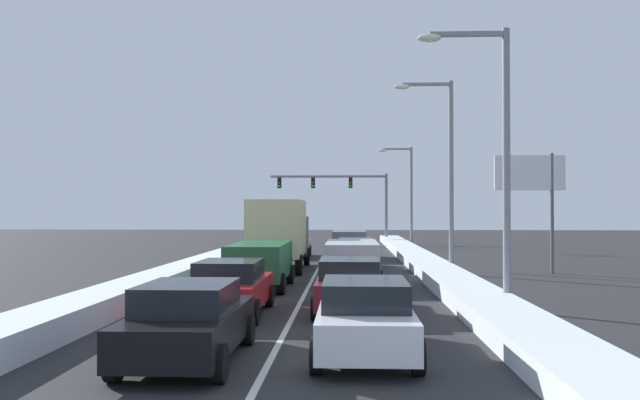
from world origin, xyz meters
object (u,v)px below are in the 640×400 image
sedan_maroon_right_lane_second (349,285)px  street_lamp_right_mid (443,159)px  box_truck_center_lane_fourth (279,231)px  traffic_light_gantry (345,190)px  roadside_sign_right (530,186)px  street_lamp_right_near (494,141)px  sedan_navy_right_lane_fourth (356,253)px  sedan_tan_center_lane_fifth (294,245)px  sedan_white_right_lane_nearest (365,317)px  sedan_red_center_lane_second (230,287)px  sedan_black_center_lane_nearest (189,322)px  suv_gray_right_lane_fifth (349,241)px  suv_green_center_lane_third (260,261)px  street_lamp_right_far (406,187)px  suv_silver_right_lane_third (352,259)px

sedan_maroon_right_lane_second → street_lamp_right_mid: (4.27, 10.99, 4.43)m
box_truck_center_lane_fourth → traffic_light_gantry: bearing=83.8°
traffic_light_gantry → roadside_sign_right: (8.61, -28.62, -0.71)m
traffic_light_gantry → roadside_sign_right: 29.90m
street_lamp_right_near → sedan_navy_right_lane_fourth: bearing=106.0°
sedan_tan_center_lane_fifth → street_lamp_right_near: (7.58, -21.02, 4.12)m
sedan_white_right_lane_nearest → sedan_red_center_lane_second: bearing=126.5°
sedan_black_center_lane_nearest → street_lamp_right_near: 10.64m
sedan_white_right_lane_nearest → sedan_black_center_lane_nearest: size_ratio=1.00×
traffic_light_gantry → sedan_maroon_right_lane_second: bearing=-89.5°
sedan_tan_center_lane_fifth → sedan_navy_right_lane_fourth: bearing=-63.9°
suv_gray_right_lane_fifth → traffic_light_gantry: size_ratio=0.46×
sedan_tan_center_lane_fifth → sedan_white_right_lane_nearest: bearing=-82.2°
suv_green_center_lane_third → street_lamp_right_far: 28.24m
suv_silver_right_lane_third → sedan_black_center_lane_nearest: (-3.17, -12.88, -0.25)m
sedan_black_center_lane_nearest → suv_green_center_lane_third: bearing=91.1°
street_lamp_right_far → sedan_maroon_right_lane_second: bearing=-97.9°
sedan_navy_right_lane_fourth → roadside_sign_right: roadside_sign_right is taller
sedan_tan_center_lane_fifth → street_lamp_right_far: 13.95m
sedan_tan_center_lane_fifth → sedan_black_center_lane_nearest: bearing=-89.3°
sedan_navy_right_lane_fourth → roadside_sign_right: 8.86m
street_lamp_right_near → suv_silver_right_lane_third: bearing=123.0°
sedan_red_center_lane_second → traffic_light_gantry: (2.93, 40.89, 3.96)m
traffic_light_gantry → street_lamp_right_far: street_lamp_right_far is taller
suv_gray_right_lane_fifth → street_lamp_right_near: size_ratio=0.60×
sedan_navy_right_lane_fourth → sedan_maroon_right_lane_second: bearing=-91.4°
box_truck_center_lane_fourth → sedan_tan_center_lane_fifth: bearing=90.4°
suv_green_center_lane_third → street_lamp_right_mid: (7.55, 5.68, 4.18)m
suv_gray_right_lane_fifth → roadside_sign_right: (8.25, -8.95, 3.00)m
sedan_black_center_lane_nearest → sedan_red_center_lane_second: size_ratio=1.00×
sedan_white_right_lane_nearest → street_lamp_right_far: street_lamp_right_far is taller
street_lamp_right_mid → sedan_white_right_lane_nearest: bearing=-103.5°
box_truck_center_lane_fourth → roadside_sign_right: 11.85m
box_truck_center_lane_fourth → sedan_maroon_right_lane_second: bearing=-75.2°
sedan_white_right_lane_nearest → traffic_light_gantry: traffic_light_gantry is taller
suv_green_center_lane_third → sedan_tan_center_lane_fifth: suv_green_center_lane_third is taller
sedan_red_center_lane_second → box_truck_center_lane_fourth: bearing=90.3°
sedan_black_center_lane_nearest → roadside_sign_right: bearing=57.5°
sedan_white_right_lane_nearest → box_truck_center_lane_fourth: bearing=101.3°
suv_gray_right_lane_fifth → sedan_tan_center_lane_fifth: (-3.43, 0.93, -0.25)m
traffic_light_gantry → street_lamp_right_near: size_ratio=1.30×
sedan_navy_right_lane_fourth → traffic_light_gantry: (-0.68, 26.39, 3.96)m
suv_gray_right_lane_fifth → street_lamp_right_far: bearing=69.1°
sedan_white_right_lane_nearest → suv_silver_right_lane_third: size_ratio=0.92×
sedan_tan_center_lane_fifth → suv_silver_right_lane_third: bearing=-76.6°
suv_silver_right_lane_third → street_lamp_right_far: size_ratio=0.63×
sedan_red_center_lane_second → sedan_maroon_right_lane_second: bearing=12.8°
sedan_navy_right_lane_fourth → roadside_sign_right: size_ratio=0.82×
street_lamp_right_mid → sedan_tan_center_lane_fifth: bearing=126.4°
suv_gray_right_lane_fifth → roadside_sign_right: bearing=-47.3°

